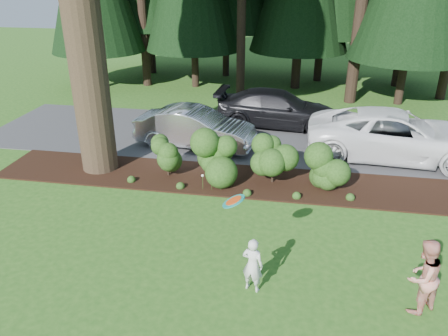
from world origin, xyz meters
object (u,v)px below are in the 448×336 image
car_white_suv (396,135)px  car_dark_suv (277,109)px  adult (423,277)px  frisbee (234,201)px  car_silver_wagon (195,128)px  child (253,265)px

car_white_suv → car_dark_suv: bearing=61.3°
car_white_suv → adult: bearing=177.6°
car_dark_suv → frisbee: bearing=-178.2°
car_white_suv → adult: (-0.91, -8.41, -0.07)m
car_dark_suv → adult: adult is taller
car_silver_wagon → car_dark_suv: 4.38m
adult → car_dark_suv: bearing=-110.1°
car_white_suv → child: 9.48m
car_silver_wagon → frisbee: size_ratio=9.54×
car_silver_wagon → frisbee: bearing=-153.1°
car_white_suv → car_dark_suv: car_white_suv is taller
car_dark_suv → frisbee: 11.56m
frisbee → car_white_suv: bearing=60.5°
frisbee → car_silver_wagon: bearing=108.7°
car_silver_wagon → child: car_silver_wagon is taller
car_white_suv → child: (-4.42, -8.38, -0.26)m
child → car_white_suv: bearing=-102.1°
car_white_suv → child: bearing=156.0°
adult → child: bearing=-38.6°
car_silver_wagon → frisbee: (2.82, -8.32, 1.50)m
car_silver_wagon → child: bearing=-150.3°
car_white_suv → frisbee: 9.91m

